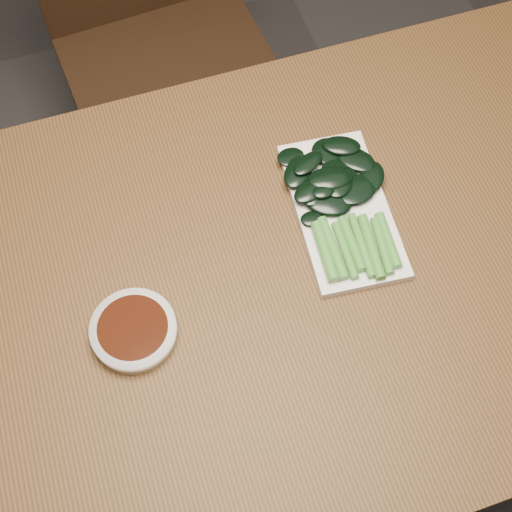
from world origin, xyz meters
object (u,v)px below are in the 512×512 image
chair_far (160,35)px  sauce_bowl (134,331)px  gai_lan (336,196)px  serving_plate (342,210)px  table (262,298)px

chair_far → sauce_bowl: (-0.22, -0.82, 0.28)m
sauce_bowl → gai_lan: (0.35, 0.11, 0.01)m
serving_plate → table: bearing=-156.1°
gai_lan → sauce_bowl: bearing=-162.0°
serving_plate → gai_lan: (-0.01, 0.02, 0.02)m
gai_lan → serving_plate: bearing=-70.8°
serving_plate → gai_lan: size_ratio=1.07×
chair_far → table: bearing=-95.7°
chair_far → gai_lan: bearing=-83.9°
chair_far → sauce_bowl: size_ratio=7.29×
serving_plate → gai_lan: gai_lan is taller
chair_far → serving_plate: (0.14, -0.72, 0.27)m
chair_far → sauce_bowl: 0.89m
sauce_bowl → serving_plate: 0.37m
chair_far → sauce_bowl: chair_far is taller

